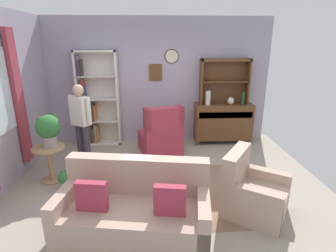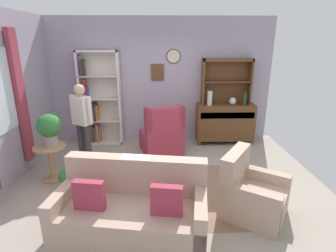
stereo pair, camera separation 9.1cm
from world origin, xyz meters
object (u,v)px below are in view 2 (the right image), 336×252
at_px(vase_round, 233,101).
at_px(couch_floral, 132,210).
at_px(potted_plant_large, 50,127).
at_px(bookshelf, 97,102).
at_px(sideboard, 225,122).
at_px(wingback_chair, 162,136).
at_px(person_reading, 82,120).
at_px(potted_plant_small, 65,177).
at_px(plant_stand, 51,159).
at_px(armchair_floral, 251,195).
at_px(bottle_wine, 245,99).
at_px(sideboard_hutch, 227,75).
at_px(vase_tall, 210,98).

relative_size(vase_round, couch_floral, 0.09).
bearing_deg(potted_plant_large, bookshelf, 76.67).
xyz_separation_m(sideboard, wingback_chair, (-1.45, -0.60, -0.13)).
distance_m(sideboard, vase_round, 0.52).
xyz_separation_m(wingback_chair, person_reading, (-1.48, -0.49, 0.52)).
bearing_deg(person_reading, couch_floral, -60.92).
xyz_separation_m(bookshelf, potted_plant_small, (-0.14, -2.00, -0.79)).
bearing_deg(potted_plant_small, plant_stand, 138.87).
height_order(couch_floral, armchair_floral, couch_floral).
distance_m(vase_round, person_reading, 3.22).
distance_m(bottle_wine, wingback_chair, 2.03).
distance_m(bottle_wine, plant_stand, 4.11).
height_order(sideboard_hutch, person_reading, sideboard_hutch).
relative_size(vase_tall, wingback_chair, 0.30).
relative_size(vase_tall, armchair_floral, 0.30).
bearing_deg(potted_plant_small, sideboard, 32.18).
height_order(armchair_floral, potted_plant_small, armchair_floral).
bearing_deg(vase_tall, sideboard_hutch, 25.89).
bearing_deg(potted_plant_large, couch_floral, -43.96).
bearing_deg(vase_tall, potted_plant_large, -152.15).
xyz_separation_m(bookshelf, plant_stand, (-0.44, -1.75, -0.58)).
relative_size(bottle_wine, armchair_floral, 0.27).
bearing_deg(bottle_wine, potted_plant_large, -157.48).
xyz_separation_m(sideboard_hutch, vase_round, (0.13, -0.18, -0.55)).
bearing_deg(plant_stand, bottle_wine, 22.82).
relative_size(wingback_chair, potted_plant_small, 3.58).
bearing_deg(person_reading, bottle_wine, 16.83).
xyz_separation_m(vase_tall, couch_floral, (-1.45, -2.96, -0.77)).
height_order(armchair_floral, person_reading, person_reading).
xyz_separation_m(bookshelf, potted_plant_large, (-0.40, -1.71, -0.03)).
bearing_deg(potted_plant_large, sideboard, 26.12).
distance_m(couch_floral, plant_stand, 2.04).
bearing_deg(sideboard, person_reading, -159.53).
bearing_deg(potted_plant_small, bookshelf, 85.86).
height_order(bookshelf, sideboard_hutch, bookshelf).
bearing_deg(plant_stand, couch_floral, -42.49).
bearing_deg(person_reading, plant_stand, -126.47).
bearing_deg(person_reading, vase_tall, 21.75).
xyz_separation_m(bookshelf, vase_round, (3.04, -0.15, 0.04)).
bearing_deg(potted_plant_large, plant_stand, -133.07).
xyz_separation_m(bottle_wine, couch_floral, (-2.23, -2.95, -0.75)).
bearing_deg(armchair_floral, vase_round, 81.80).
height_order(vase_tall, vase_round, vase_tall).
bearing_deg(wingback_chair, sideboard, 22.60).
bearing_deg(plant_stand, sideboard_hutch, 27.88).
relative_size(bottle_wine, wingback_chair, 0.27).
xyz_separation_m(sideboard, person_reading, (-2.92, -1.09, 0.40)).
relative_size(bookshelf, sideboard, 1.62).
relative_size(vase_tall, plant_stand, 0.52).
height_order(vase_round, wingback_chair, vase_round).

